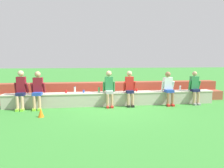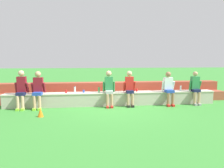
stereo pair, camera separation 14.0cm
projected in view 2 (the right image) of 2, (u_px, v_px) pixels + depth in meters
ground_plane at (114, 106)px, 8.09m from camera, size 80.00×80.00×0.00m
stone_seating_wall at (113, 98)px, 8.29m from camera, size 8.85×0.51×0.56m
brick_bleachers at (110, 93)px, 9.36m from camera, size 10.85×1.14×0.84m
person_far_left at (21, 88)px, 7.57m from camera, size 0.51×0.55×1.51m
person_left_of_center at (38, 88)px, 7.65m from camera, size 0.54×0.60×1.47m
person_center at (109, 87)px, 7.99m from camera, size 0.50×0.57×1.47m
person_right_of_center at (130, 87)px, 8.06m from camera, size 0.51×0.50×1.46m
person_far_right at (169, 87)px, 8.25m from camera, size 0.54×0.58×1.42m
person_rightmost_edge at (195, 87)px, 8.38m from camera, size 0.52×0.47×1.42m
water_bottle_mid_left at (181, 88)px, 8.56m from camera, size 0.07×0.07×0.26m
water_bottle_near_right at (75, 90)px, 8.08m from camera, size 0.08×0.08×0.28m
water_bottle_near_left at (99, 90)px, 8.13m from camera, size 0.07×0.07×0.26m
plastic_cup_left_end at (66, 91)px, 8.02m from camera, size 0.08×0.08×0.12m
plastic_cup_middle at (137, 90)px, 8.42m from camera, size 0.08×0.08×0.12m
plastic_cup_right_end at (84, 91)px, 8.11m from camera, size 0.08×0.08×0.11m
sports_cone at (40, 112)px, 6.59m from camera, size 0.20×0.20×0.30m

